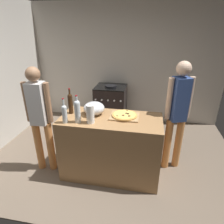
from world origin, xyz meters
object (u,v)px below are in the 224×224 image
(mixing_bowl, at_px, (94,108))
(person_in_stripes, at_px, (40,115))
(wine_bottle_clear, at_px, (70,103))
(wine_bottle_green, at_px, (64,113))
(pizza, at_px, (125,115))
(person_in_red, at_px, (178,111))
(stove, at_px, (111,105))
(wine_bottle_amber, at_px, (77,110))
(paper_towel_roll, at_px, (90,114))

(mixing_bowl, xyz_separation_m, person_in_stripes, (-0.77, -0.17, -0.09))
(wine_bottle_clear, bearing_deg, wine_bottle_green, -82.96)
(pizza, xyz_separation_m, person_in_red, (0.74, 0.26, 0.01))
(wine_bottle_clear, relative_size, stove, 0.40)
(mixing_bowl, xyz_separation_m, stove, (-0.06, 1.57, -0.58))
(wine_bottle_amber, bearing_deg, person_in_stripes, 169.71)
(stove, distance_m, person_in_stripes, 1.94)
(person_in_red, bearing_deg, person_in_stripes, -167.90)
(paper_towel_roll, relative_size, wine_bottle_green, 0.75)
(mixing_bowl, relative_size, wine_bottle_amber, 0.80)
(mixing_bowl, bearing_deg, paper_towel_roll, -84.33)
(wine_bottle_amber, distance_m, stove, 1.97)
(wine_bottle_clear, height_order, person_in_stripes, person_in_stripes)
(paper_towel_roll, height_order, person_in_red, person_in_red)
(wine_bottle_clear, bearing_deg, pizza, 1.09)
(pizza, relative_size, wine_bottle_clear, 0.95)
(wine_bottle_green, distance_m, person_in_red, 1.60)
(wine_bottle_amber, bearing_deg, wine_bottle_clear, 127.57)
(wine_bottle_green, bearing_deg, stove, 82.86)
(wine_bottle_green, height_order, stove, wine_bottle_green)
(stove, distance_m, person_in_red, 1.90)
(wine_bottle_clear, bearing_deg, person_in_red, 10.18)
(mixing_bowl, bearing_deg, person_in_stripes, -167.31)
(paper_towel_roll, xyz_separation_m, person_in_stripes, (-0.79, 0.10, -0.13))
(paper_towel_roll, relative_size, person_in_red, 0.15)
(pizza, relative_size, wine_bottle_amber, 0.95)
(paper_towel_roll, relative_size, person_in_stripes, 0.16)
(wine_bottle_green, xyz_separation_m, person_in_stripes, (-0.46, 0.16, -0.14))
(person_in_stripes, xyz_separation_m, person_in_red, (1.95, 0.42, 0.04))
(wine_bottle_amber, relative_size, stove, 0.40)
(mixing_bowl, relative_size, stove, 0.32)
(wine_bottle_amber, bearing_deg, pizza, 25.04)
(mixing_bowl, relative_size, wine_bottle_clear, 0.80)
(wine_bottle_clear, bearing_deg, mixing_bowl, 4.70)
(wine_bottle_clear, bearing_deg, stove, 80.22)
(wine_bottle_clear, height_order, person_in_red, person_in_red)
(paper_towel_roll, bearing_deg, person_in_red, 24.12)
(pizza, relative_size, paper_towel_roll, 1.39)
(person_in_stripes, bearing_deg, wine_bottle_amber, -10.29)
(pizza, distance_m, wine_bottle_green, 0.82)
(mixing_bowl, xyz_separation_m, person_in_red, (1.18, 0.25, -0.05))
(person_in_red, bearing_deg, wine_bottle_clear, -169.82)
(stove, height_order, person_in_stripes, person_in_stripes)
(pizza, xyz_separation_m, stove, (-0.51, 1.58, -0.52))
(wine_bottle_green, xyz_separation_m, wine_bottle_amber, (0.16, 0.05, 0.03))
(wine_bottle_amber, height_order, stove, wine_bottle_amber)
(mixing_bowl, distance_m, person_in_stripes, 0.79)
(mixing_bowl, relative_size, person_in_stripes, 0.19)
(person_in_stripes, bearing_deg, paper_towel_roll, -7.18)
(stove, bearing_deg, pizza, -72.26)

